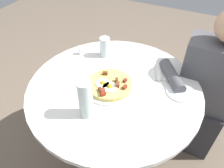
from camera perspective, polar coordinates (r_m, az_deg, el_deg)
ground_plane at (r=1.82m, az=0.42°, el=-17.14°), size 6.00×6.00×0.00m
dining_table at (r=1.38m, az=0.53°, el=-5.62°), size 1.02×1.02×0.71m
person_seated at (r=1.61m, az=23.25°, el=-3.19°), size 0.52×0.43×1.14m
pizza_plate at (r=1.25m, az=-0.58°, el=-0.62°), size 0.31×0.31×0.01m
breakfast_pizza at (r=1.23m, az=-0.63°, el=-0.07°), size 0.26×0.26×0.05m
bread_plate at (r=1.27m, az=17.80°, el=-2.13°), size 0.16×0.16×0.01m
napkin at (r=1.39m, az=12.19°, el=3.33°), size 0.19×0.21×0.00m
fork at (r=1.39m, az=12.95°, el=3.41°), size 0.07×0.17×0.00m
knife at (r=1.39m, az=11.48°, el=3.53°), size 0.07×0.17×0.00m
water_glass at (r=1.47m, az=-1.94°, el=9.85°), size 0.07×0.07×0.14m
water_bottle at (r=1.04m, az=-7.08°, el=-4.06°), size 0.07×0.07×0.22m
salt_shaker at (r=1.52m, az=-8.40°, el=8.79°), size 0.03×0.03×0.05m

